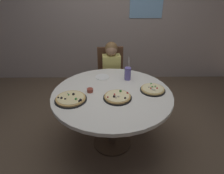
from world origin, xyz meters
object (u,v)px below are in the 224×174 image
Objects in this scene: chair_wooden at (111,74)px; plate_small at (102,77)px; pizza_veggie at (117,97)px; soda_cup at (128,74)px; diner_child at (112,82)px; dining_table at (112,99)px; pizza_pepperoni at (71,99)px; sauce_bowl at (90,90)px; pizza_cheese at (153,89)px.

plate_small is at bearing -101.86° from chair_wooden.
plate_small is at bearing 109.29° from pizza_veggie.
soda_cup is 1.71× the size of plate_small.
diner_child reaches higher than plate_small.
dining_table is 0.43m from plate_small.
pizza_veggie is 0.90× the size of pizza_pepperoni.
sauce_bowl is 0.39× the size of plate_small.
chair_wooden reaches higher than pizza_cheese.
plate_small is at bearing 59.63° from pizza_pepperoni.
plate_small is at bearing 71.00° from sauce_bowl.
soda_cup is at bearing 72.39° from pizza_veggie.
pizza_pepperoni reaches higher than plate_small.
dining_table is 4.40× the size of pizza_veggie.
chair_wooden is 3.29× the size of pizza_cheese.
sauce_bowl is (0.19, 0.17, 0.00)m from pizza_pepperoni.
sauce_bowl is (-0.26, -0.74, 0.29)m from diner_child.
dining_table is at bearing -90.47° from diner_child.
soda_cup reaches higher than pizza_pepperoni.
sauce_bowl is (-0.24, -0.92, 0.24)m from chair_wooden.
sauce_bowl is (-0.31, 0.14, 0.00)m from pizza_veggie.
pizza_veggie is at bearing -86.50° from chair_wooden.
soda_cup is at bearing 132.53° from pizza_cheese.
chair_wooden is 1.20m from pizza_pepperoni.
pizza_cheese is 0.40m from soda_cup.
pizza_pepperoni is at bearing -137.94° from sauce_bowl.
pizza_cheese is 0.69m from plate_small.
sauce_bowl is at bearing -178.55° from pizza_cheese.
soda_cup is (0.19, -0.43, 0.35)m from diner_child.
diner_child is at bearing 63.78° from pizza_pepperoni.
pizza_pepperoni is at bearing -116.22° from diner_child.
dining_table is 0.27m from sauce_bowl.
diner_child reaches higher than soda_cup.
soda_cup is 0.55m from sauce_bowl.
pizza_pepperoni is 4.90× the size of sauce_bowl.
pizza_pepperoni is 0.63m from plate_small.
soda_cup is (0.21, -0.61, 0.30)m from chair_wooden.
pizza_veggie is at bearing -86.68° from diner_child.
dining_table is 19.43× the size of sauce_bowl.
pizza_cheese is at bearing -30.94° from plate_small.
pizza_cheese is (0.41, 0.16, -0.00)m from pizza_veggie.
pizza_veggie reaches higher than sauce_bowl.
plate_small is (-0.12, 0.40, 0.09)m from dining_table.
pizza_pepperoni reaches higher than pizza_cheese.
pizza_veggie is 1.72× the size of plate_small.
pizza_pepperoni reaches higher than dining_table.
plate_small is at bearing -109.44° from diner_child.
soda_cup is (-0.27, 0.29, 0.06)m from pizza_cheese.
soda_cup reaches higher than dining_table.
dining_table is at bearing -174.06° from pizza_cheese.
diner_child is at bearing 122.73° from pizza_cheese.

